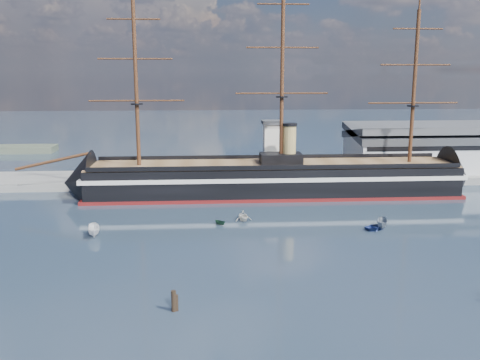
{
  "coord_description": "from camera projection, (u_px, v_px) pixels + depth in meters",
  "views": [
    {
      "loc": [
        -15.38,
        -66.56,
        30.08
      ],
      "look_at": [
        -8.07,
        35.0,
        9.0
      ],
      "focal_mm": 40.0,
      "sensor_mm": 36.0,
      "label": 1
    }
  ],
  "objects": [
    {
      "name": "ground",
      "position": [
        277.0,
        217.0,
        111.26
      ],
      "size": [
        600.0,
        600.0,
        0.0
      ],
      "primitive_type": "plane",
      "color": "#1B2D3D",
      "rests_on": "ground"
    },
    {
      "name": "quay",
      "position": [
        295.0,
        181.0,
        147.12
      ],
      "size": [
        180.0,
        18.0,
        2.0
      ],
      "primitive_type": "cube",
      "color": "slate",
      "rests_on": "ground"
    },
    {
      "name": "warehouse",
      "position": [
        459.0,
        148.0,
        152.79
      ],
      "size": [
        63.0,
        21.0,
        11.6
      ],
      "color": "#B7BABC",
      "rests_on": "ground"
    },
    {
      "name": "quay_tower",
      "position": [
        271.0,
        148.0,
        141.72
      ],
      "size": [
        5.0,
        5.0,
        15.0
      ],
      "color": "silver",
      "rests_on": "ground"
    },
    {
      "name": "warship",
      "position": [
        265.0,
        179.0,
        129.97
      ],
      "size": [
        112.92,
        16.68,
        53.94
      ],
      "rotation": [
        0.0,
        0.0,
        -0.0
      ],
      "color": "black",
      "rests_on": "ground"
    },
    {
      "name": "motorboat_a",
      "position": [
        94.0,
        236.0,
        98.28
      ],
      "size": [
        6.75,
        3.54,
        2.57
      ],
      "primitive_type": "imported",
      "rotation": [
        0.0,
        0.0,
        0.19
      ],
      "color": "white",
      "rests_on": "ground"
    },
    {
      "name": "motorboat_b",
      "position": [
        376.0,
        229.0,
        102.58
      ],
      "size": [
        2.41,
        3.26,
        1.42
      ],
      "primitive_type": "imported",
      "rotation": [
        0.0,
        0.0,
        2.02
      ],
      "color": "navy",
      "rests_on": "ground"
    },
    {
      "name": "motorboat_c",
      "position": [
        382.0,
        229.0,
        103.04
      ],
      "size": [
        6.33,
        4.1,
        2.38
      ],
      "primitive_type": "imported",
      "rotation": [
        0.0,
        0.0,
        -0.35
      ],
      "color": "slate",
      "rests_on": "ground"
    },
    {
      "name": "motorboat_d",
      "position": [
        243.0,
        221.0,
        108.37
      ],
      "size": [
        6.84,
        4.4,
        2.32
      ],
      "primitive_type": "imported",
      "rotation": [
        0.0,
        0.0,
        0.28
      ],
      "color": "silver",
      "rests_on": "ground"
    },
    {
      "name": "motorboat_g",
      "position": [
        220.0,
        225.0,
        105.41
      ],
      "size": [
        2.78,
        2.85,
        1.17
      ],
      "primitive_type": "imported",
      "rotation": [
        0.0,
        0.0,
        0.81
      ],
      "color": "#1D422D",
      "rests_on": "ground"
    },
    {
      "name": "piling_near_left",
      "position": [
        174.0,
        311.0,
        67.82
      ],
      "size": [
        0.64,
        0.64,
        3.47
      ],
      "primitive_type": "cylinder",
      "color": "black",
      "rests_on": "ground"
    }
  ]
}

